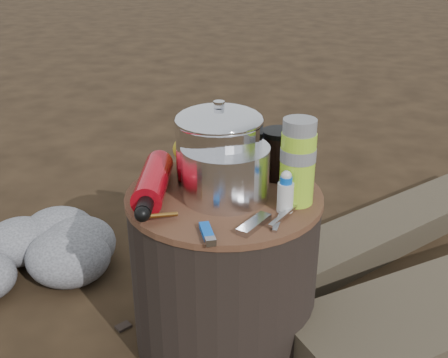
% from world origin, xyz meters
% --- Properties ---
extents(ground, '(60.00, 60.00, 0.00)m').
position_xyz_m(ground, '(0.00, 0.00, 0.00)').
color(ground, black).
rests_on(ground, ground).
extents(stump, '(0.48, 0.48, 0.44)m').
position_xyz_m(stump, '(0.00, 0.00, 0.22)').
color(stump, black).
rests_on(stump, ground).
extents(log_small, '(0.88, 1.01, 0.09)m').
position_xyz_m(log_small, '(0.49, 0.71, 0.05)').
color(log_small, '#3F3729').
rests_on(log_small, ground).
extents(foil_windscreen, '(0.21, 0.21, 0.13)m').
position_xyz_m(foil_windscreen, '(0.01, -0.01, 0.50)').
color(foil_windscreen, silver).
rests_on(foil_windscreen, stump).
extents(camping_pot, '(0.21, 0.21, 0.21)m').
position_xyz_m(camping_pot, '(-0.02, 0.03, 0.55)').
color(camping_pot, silver).
rests_on(camping_pot, stump).
extents(fuel_bottle, '(0.14, 0.30, 0.07)m').
position_xyz_m(fuel_bottle, '(-0.16, -0.05, 0.48)').
color(fuel_bottle, '#AD0915').
rests_on(fuel_bottle, stump).
extents(thermos, '(0.08, 0.08, 0.20)m').
position_xyz_m(thermos, '(0.17, 0.00, 0.54)').
color(thermos, '#9BD127').
rests_on(thermos, stump).
extents(travel_mug, '(0.08, 0.08, 0.13)m').
position_xyz_m(travel_mug, '(0.11, 0.13, 0.50)').
color(travel_mug, black).
rests_on(travel_mug, stump).
extents(stuff_sack, '(0.13, 0.11, 0.09)m').
position_xyz_m(stuff_sack, '(-0.12, 0.15, 0.49)').
color(stuff_sack, gold).
rests_on(stuff_sack, stump).
extents(food_pouch, '(0.12, 0.03, 0.15)m').
position_xyz_m(food_pouch, '(-0.04, 0.19, 0.52)').
color(food_pouch, '#0A1749').
rests_on(food_pouch, stump).
extents(lighter, '(0.06, 0.08, 0.02)m').
position_xyz_m(lighter, '(0.01, -0.20, 0.45)').
color(lighter, blue).
rests_on(lighter, stump).
extents(multitool, '(0.06, 0.10, 0.01)m').
position_xyz_m(multitool, '(0.10, -0.14, 0.45)').
color(multitool, '#ABABB0').
rests_on(multitool, stump).
extents(pot_grabber, '(0.06, 0.14, 0.01)m').
position_xyz_m(pot_grabber, '(0.15, -0.09, 0.45)').
color(pot_grabber, '#ABABB0').
rests_on(pot_grabber, stump).
extents(squeeze_bottle, '(0.04, 0.04, 0.09)m').
position_xyz_m(squeeze_bottle, '(0.16, -0.05, 0.48)').
color(squeeze_bottle, silver).
rests_on(squeeze_bottle, stump).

